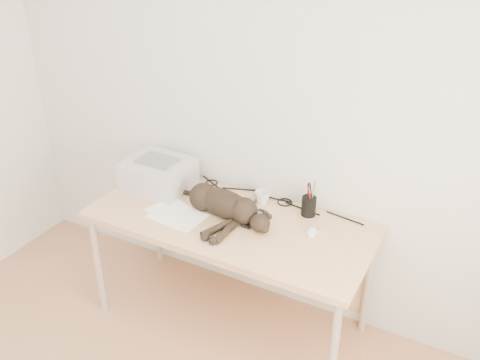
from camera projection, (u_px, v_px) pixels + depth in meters
The scene contains 11 objects.
wall_back at pixel (260, 105), 2.99m from camera, with size 3.50×3.50×0.00m, color silver.
desk at pixel (237, 232), 3.12m from camera, with size 1.60×0.70×0.74m.
printer at pixel (158, 174), 3.28m from camera, with size 0.39×0.33×0.18m.
papers at pixel (176, 214), 3.03m from camera, with size 0.36×0.29×0.01m.
cat at pixel (221, 204), 2.99m from camera, with size 0.72×0.40×0.17m.
mug at pixel (262, 198), 3.11m from camera, with size 0.09×0.09×0.08m, color silver.
pen_cup at pixel (309, 206), 3.00m from camera, with size 0.08×0.08×0.21m.
remote_grey at pixel (253, 199), 3.16m from camera, with size 0.05×0.16×0.02m, color slate.
remote_black at pixel (254, 219), 2.98m from camera, with size 0.05×0.19×0.02m, color black.
mouse at pixel (312, 230), 2.86m from camera, with size 0.06×0.10×0.03m, color white.
cable_tangle at pixel (254, 194), 3.22m from camera, with size 1.36×0.09×0.01m, color black, non-canonical shape.
Camera 1 is at (1.24, -0.80, 2.37)m, focal length 40.00 mm.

